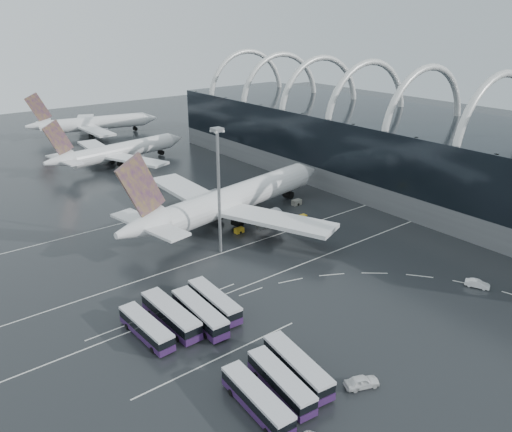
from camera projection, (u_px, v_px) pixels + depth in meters
ground at (275, 268)px, 97.55m from camera, size 420.00×420.00×0.00m
terminal at (394, 147)px, 143.28m from camera, size 42.00×160.00×34.90m
lane_marking_near at (282, 272)px, 96.09m from camera, size 120.00×0.25×0.01m
lane_marking_mid at (239, 247)px, 106.29m from camera, size 120.00×0.25×0.01m
lane_marking_far at (174, 210)px, 126.69m from camera, size 120.00×0.25×0.01m
bus_bay_line_south at (220, 357)px, 72.11m from camera, size 28.00×0.25×0.01m
bus_bay_line_north at (166, 310)px, 83.77m from camera, size 28.00×0.25×0.01m
airliner_main at (230, 201)px, 117.17m from camera, size 64.58×55.93×21.92m
airliner_gate_b at (117, 152)px, 163.23m from camera, size 51.20×45.56×17.79m
airliner_gate_c at (92, 124)px, 204.30m from camera, size 52.13×47.40×18.63m
bus_row_near_a at (146, 328)px, 76.04m from camera, size 3.36×12.45×3.04m
bus_row_near_b at (171, 315)px, 78.94m from camera, size 3.47×13.82×3.39m
bus_row_near_c at (200, 313)px, 79.59m from camera, size 3.63×13.48×3.29m
bus_row_near_d at (214, 301)px, 83.03m from camera, size 3.56×13.03×3.18m
bus_row_far_a at (257, 399)px, 61.90m from camera, size 3.62×12.60×3.06m
bus_row_far_b at (281, 382)px, 64.89m from camera, size 4.17×12.55×3.03m
bus_row_far_c at (297, 366)px, 67.60m from camera, size 4.57×13.20×3.18m
van_curve_b at (362, 382)px, 66.13m from camera, size 5.14×3.57×1.63m
van_curve_c at (477, 284)px, 90.50m from camera, size 3.06×4.49×1.40m
floodlight_mast at (218, 176)px, 98.38m from camera, size 2.00×2.00×26.11m
gse_cart_belly_a at (302, 217)px, 120.61m from camera, size 2.10×1.24×1.15m
gse_cart_belly_b at (255, 201)px, 131.22m from camera, size 2.50×1.48×1.36m
gse_cart_belly_c at (239, 230)px, 113.31m from camera, size 2.13×1.26×1.16m
gse_cart_belly_d at (297, 202)px, 130.01m from camera, size 2.52×1.49×1.38m
gse_cart_belly_e at (229, 204)px, 128.98m from camera, size 2.48×1.47×1.35m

